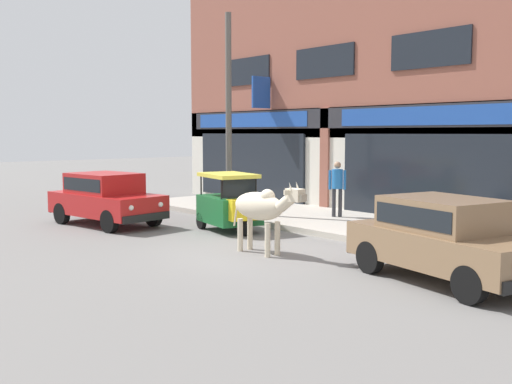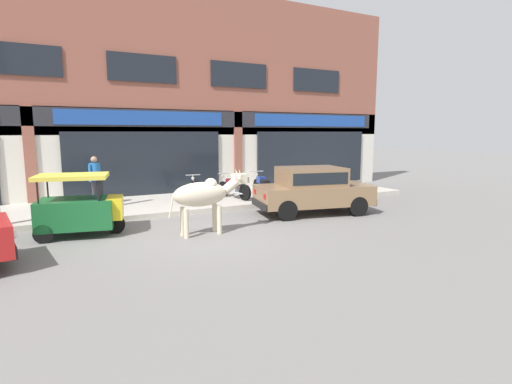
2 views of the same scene
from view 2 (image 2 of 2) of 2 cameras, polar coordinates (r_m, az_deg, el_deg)
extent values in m
plane|color=slate|center=(10.31, -7.93, -5.74)|extent=(90.00, 90.00, 0.00)
cube|color=#B7AFA3|center=(14.10, -13.54, -1.70)|extent=(19.00, 3.71, 0.16)
cube|color=#8E5142|center=(16.19, -16.17, 17.92)|extent=(23.00, 0.55, 5.66)
cube|color=silver|center=(15.99, -15.64, 5.26)|extent=(23.00, 0.55, 3.40)
cube|color=#28282D|center=(15.66, -15.59, 10.15)|extent=(22.08, 0.08, 0.64)
cube|color=#8E5142|center=(15.34, -29.56, 4.34)|extent=(0.36, 0.12, 3.40)
cube|color=black|center=(15.69, -15.34, 3.94)|extent=(5.83, 0.10, 2.40)
cube|color=#1E479E|center=(15.64, -15.57, 10.15)|extent=(6.13, 0.05, 0.52)
cube|color=#8E5142|center=(16.93, -2.58, 5.74)|extent=(0.36, 0.12, 3.40)
cube|color=black|center=(18.88, 8.09, 4.89)|extent=(5.83, 0.10, 2.40)
cube|color=#1E479E|center=(18.83, 8.24, 10.05)|extent=(6.13, 0.05, 0.52)
cube|color=black|center=(15.49, -30.75, 16.01)|extent=(2.50, 0.06, 1.00)
cube|color=black|center=(15.84, -15.87, 16.67)|extent=(2.50, 0.06, 1.00)
cube|color=black|center=(17.10, -2.40, 16.36)|extent=(2.50, 0.06, 1.00)
cube|color=black|center=(19.09, 8.67, 15.45)|extent=(2.50, 0.06, 1.00)
ellipsoid|color=beige|center=(9.88, -7.94, -0.32)|extent=(1.42, 0.57, 0.60)
sphere|color=beige|center=(9.96, -6.47, 1.08)|extent=(0.32, 0.32, 0.32)
cylinder|color=beige|center=(10.30, -5.92, -3.66)|extent=(0.12, 0.12, 0.72)
cylinder|color=beige|center=(10.04, -5.26, -3.97)|extent=(0.12, 0.12, 0.72)
cylinder|color=beige|center=(9.99, -10.49, -4.14)|extent=(0.12, 0.12, 0.72)
cylinder|color=beige|center=(9.73, -9.93, -4.48)|extent=(0.12, 0.12, 0.72)
cylinder|color=beige|center=(10.19, -3.68, 0.86)|extent=(0.47, 0.26, 0.43)
cube|color=beige|center=(10.29, -2.38, 1.90)|extent=(0.37, 0.23, 0.26)
cube|color=tan|center=(10.37, -1.50, 1.73)|extent=(0.15, 0.16, 0.14)
cone|color=beige|center=(10.34, -2.84, 2.93)|extent=(0.12, 0.06, 0.19)
cone|color=beige|center=(10.16, -2.33, 2.83)|extent=(0.12, 0.06, 0.19)
cube|color=beige|center=(10.38, -3.18, 2.29)|extent=(0.04, 0.14, 0.10)
cube|color=beige|center=(10.10, -2.37, 2.12)|extent=(0.04, 0.14, 0.10)
cylinder|color=beige|center=(9.68, -11.99, -1.94)|extent=(0.17, 0.05, 0.60)
cube|color=black|center=(9.06, -31.67, -6.49)|extent=(0.33, 1.52, 0.20)
sphere|color=silver|center=(9.47, -31.86, -4.04)|extent=(0.14, 0.14, 0.14)
sphere|color=silver|center=(8.53, -31.38, -5.26)|extent=(0.14, 0.14, 0.14)
cylinder|color=black|center=(13.74, 11.30, -0.96)|extent=(0.62, 0.29, 0.60)
cylinder|color=black|center=(12.50, 14.36, -1.99)|extent=(0.62, 0.29, 0.60)
cylinder|color=black|center=(12.84, 2.17, -1.45)|extent=(0.62, 0.29, 0.60)
cylinder|color=black|center=(11.51, 4.45, -2.65)|extent=(0.62, 0.29, 0.60)
cube|color=#846647|center=(12.55, 8.21, -0.38)|extent=(3.75, 2.26, 0.60)
cube|color=#846647|center=(12.44, 7.84, 2.24)|extent=(2.15, 1.79, 0.56)
cube|color=black|center=(12.44, 7.84, 2.24)|extent=(2.00, 1.77, 0.35)
cube|color=black|center=(13.39, 14.94, -0.98)|extent=(0.42, 1.51, 0.20)
cube|color=black|center=(11.98, 0.63, -1.79)|extent=(0.42, 1.51, 0.20)
sphere|color=silver|center=(13.77, 14.06, 0.57)|extent=(0.14, 0.14, 0.14)
sphere|color=silver|center=(12.96, 16.20, 0.00)|extent=(0.14, 0.14, 0.14)
cube|color=red|center=(12.39, -0.15, 0.06)|extent=(0.06, 0.16, 0.14)
cube|color=red|center=(11.45, 1.24, -0.65)|extent=(0.06, 0.16, 0.14)
cylinder|color=black|center=(10.69, -19.35, -4.42)|extent=(0.46, 0.21, 0.44)
cylinder|color=black|center=(11.41, -26.99, -4.08)|extent=(0.46, 0.21, 0.44)
cylinder|color=black|center=(10.42, -28.10, -5.29)|extent=(0.46, 0.21, 0.44)
cube|color=#19602D|center=(10.73, -24.25, -2.75)|extent=(1.91, 1.49, 0.70)
cube|color=yellow|center=(10.61, -19.47, -2.05)|extent=(0.53, 0.93, 0.52)
cylinder|color=black|center=(11.04, -21.14, 1.02)|extent=(0.04, 0.04, 0.55)
cylinder|color=black|center=(10.07, -21.66, 0.32)|extent=(0.04, 0.04, 0.55)
cylinder|color=black|center=(11.24, -27.65, 0.74)|extent=(0.04, 0.04, 0.55)
cylinder|color=black|center=(10.29, -28.77, 0.03)|extent=(0.04, 0.04, 0.55)
cube|color=#DBCC42|center=(10.61, -24.81, 2.02)|extent=(1.81, 1.42, 0.10)
cube|color=black|center=(10.56, -21.38, 0.66)|extent=(0.22, 0.91, 0.50)
cylinder|color=black|center=(14.51, -8.95, 0.15)|extent=(0.14, 0.57, 0.56)
cylinder|color=black|center=(13.32, -7.56, -0.57)|extent=(0.14, 0.57, 0.56)
cube|color=#B2B5BA|center=(13.89, -8.26, -0.04)|extent=(0.22, 0.33, 0.24)
cube|color=black|center=(14.01, -8.46, 1.10)|extent=(0.27, 0.42, 0.24)
cube|color=black|center=(13.63, -8.01, 0.82)|extent=(0.25, 0.53, 0.12)
cylinder|color=#B2B5BA|center=(14.41, -8.91, 1.30)|extent=(0.06, 0.27, 0.59)
cylinder|color=#B2B5BA|center=(14.42, -8.98, 2.42)|extent=(0.52, 0.07, 0.03)
sphere|color=silver|center=(14.49, -9.03, 1.97)|extent=(0.12, 0.12, 0.12)
cylinder|color=#B2B5BA|center=(13.53, -8.29, -0.62)|extent=(0.09, 0.48, 0.06)
cylinder|color=black|center=(14.93, -4.64, 0.46)|extent=(0.23, 0.57, 0.56)
cylinder|color=black|center=(13.96, -1.59, -0.08)|extent=(0.23, 0.57, 0.56)
cube|color=#B2B5BA|center=(14.42, -3.12, 0.35)|extent=(0.27, 0.36, 0.24)
cube|color=maroon|center=(14.51, -3.52, 1.43)|extent=(0.33, 0.44, 0.24)
cube|color=black|center=(14.20, -2.53, 1.20)|extent=(0.33, 0.56, 0.12)
cylinder|color=#B2B5BA|center=(14.85, -4.52, 1.58)|extent=(0.10, 0.27, 0.59)
cylinder|color=#B2B5BA|center=(14.85, -4.62, 2.67)|extent=(0.51, 0.15, 0.03)
sphere|color=silver|center=(14.91, -4.75, 2.23)|extent=(0.12, 0.12, 0.12)
cylinder|color=#B2B5BA|center=(14.08, -2.57, -0.17)|extent=(0.17, 0.48, 0.06)
cylinder|color=black|center=(15.66, 0.12, 0.87)|extent=(0.18, 0.57, 0.56)
cylinder|color=black|center=(14.50, 1.78, 0.25)|extent=(0.18, 0.57, 0.56)
cube|color=#B2B5BA|center=(15.06, 0.95, 0.71)|extent=(0.24, 0.35, 0.24)
cube|color=navy|center=(15.17, 0.74, 1.76)|extent=(0.29, 0.43, 0.24)
cube|color=black|center=(14.80, 1.27, 1.51)|extent=(0.29, 0.55, 0.12)
cylinder|color=#B2B5BA|center=(15.57, 0.19, 1.94)|extent=(0.08, 0.27, 0.59)
cylinder|color=#B2B5BA|center=(15.58, 0.15, 2.97)|extent=(0.52, 0.11, 0.03)
sphere|color=silver|center=(15.65, 0.07, 2.56)|extent=(0.12, 0.12, 0.12)
cylinder|color=#B2B5BA|center=(14.70, 1.03, 0.20)|extent=(0.13, 0.48, 0.06)
cylinder|color=#2D2D33|center=(14.14, -21.66, -0.04)|extent=(0.11, 0.11, 0.82)
cylinder|color=#2D2D33|center=(14.01, -22.15, -0.15)|extent=(0.11, 0.11, 0.82)
cylinder|color=#236BB7|center=(13.99, -22.06, 2.70)|extent=(0.32, 0.32, 0.56)
cylinder|color=#236BB7|center=(14.15, -21.48, 2.68)|extent=(0.08, 0.08, 0.56)
cylinder|color=#236BB7|center=(13.84, -22.64, 2.49)|extent=(0.08, 0.08, 0.56)
sphere|color=tan|center=(13.96, -22.15, 4.33)|extent=(0.20, 0.20, 0.20)
camera|label=1|loc=(12.93, 58.55, 4.72)|focal=42.00mm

